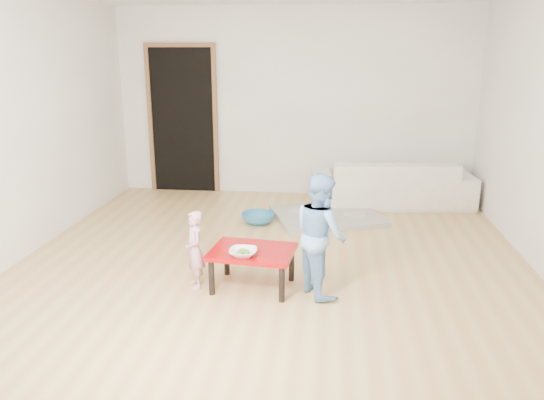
% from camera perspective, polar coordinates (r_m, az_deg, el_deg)
% --- Properties ---
extents(floor, '(5.00, 5.00, 0.01)m').
position_cam_1_polar(floor, '(5.40, 0.24, -6.07)').
color(floor, tan).
rests_on(floor, ground).
extents(back_wall, '(5.00, 0.02, 2.60)m').
position_cam_1_polar(back_wall, '(7.53, 2.40, 10.40)').
color(back_wall, white).
rests_on(back_wall, floor).
extents(left_wall, '(0.02, 5.00, 2.60)m').
position_cam_1_polar(left_wall, '(5.88, -24.95, 7.40)').
color(left_wall, white).
rests_on(left_wall, floor).
extents(doorway, '(1.02, 0.08, 2.11)m').
position_cam_1_polar(doorway, '(7.82, -9.53, 8.37)').
color(doorway, brown).
rests_on(doorway, back_wall).
extents(sofa, '(2.17, 1.02, 0.61)m').
position_cam_1_polar(sofa, '(7.28, 12.70, 1.88)').
color(sofa, white).
rests_on(sofa, floor).
extents(cushion, '(0.49, 0.46, 0.11)m').
position_cam_1_polar(cushion, '(7.08, 9.62, 2.93)').
color(cushion, orange).
rests_on(cushion, sofa).
extents(red_table, '(0.76, 0.60, 0.35)m').
position_cam_1_polar(red_table, '(4.66, -2.09, -7.38)').
color(red_table, '#940809').
rests_on(red_table, floor).
extents(bowl, '(0.23, 0.23, 0.06)m').
position_cam_1_polar(bowl, '(4.46, -3.13, -5.66)').
color(bowl, white).
rests_on(bowl, red_table).
extents(broccoli, '(0.12, 0.12, 0.06)m').
position_cam_1_polar(broccoli, '(4.46, -3.13, -5.67)').
color(broccoli, '#2D5919').
rests_on(broccoli, red_table).
extents(child_pink, '(0.27, 0.30, 0.69)m').
position_cam_1_polar(child_pink, '(4.66, -8.33, -5.31)').
color(child_pink, '#D05F76').
rests_on(child_pink, floor).
extents(child_blue, '(0.59, 0.64, 1.05)m').
position_cam_1_polar(child_blue, '(4.47, 5.25, -3.72)').
color(child_blue, '#6492E8').
rests_on(child_blue, floor).
extents(basin, '(0.40, 0.40, 0.12)m').
position_cam_1_polar(basin, '(6.38, -1.50, -1.97)').
color(basin, teal).
rests_on(basin, floor).
extents(blanket, '(1.51, 1.39, 0.06)m').
position_cam_1_polar(blanket, '(6.61, 5.92, -1.71)').
color(blanket, '#A19E8E').
rests_on(blanket, floor).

